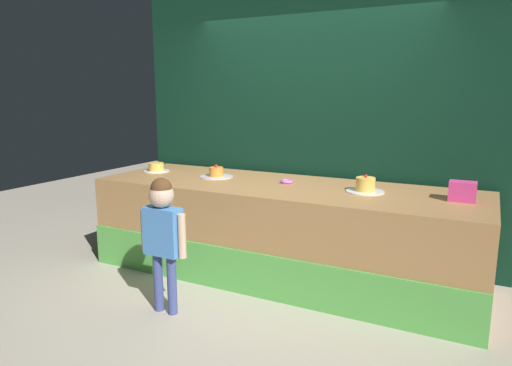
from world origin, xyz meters
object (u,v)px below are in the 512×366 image
object	(u,v)px
pink_box	(462,191)
donut	(287,181)
cake_right	(365,186)
child_figure	(163,227)
cake_left	(156,168)
cake_center	(216,173)

from	to	relation	value
pink_box	donut	world-z (taller)	pink_box
donut	cake_right	world-z (taller)	cake_right
child_figure	donut	xyz separation A→B (m)	(0.49, 1.25, 0.19)
child_figure	pink_box	xyz separation A→B (m)	(2.03, 1.20, 0.25)
cake_left	donut	bearing A→B (deg)	1.74
pink_box	cake_left	bearing A→B (deg)	-179.98
donut	cake_right	bearing A→B (deg)	-4.43
pink_box	cake_left	xyz separation A→B (m)	(-3.06, -0.00, -0.04)
cake_center	cake_right	distance (m)	1.53
cake_left	child_figure	bearing A→B (deg)	-49.19
pink_box	cake_center	distance (m)	2.30
cake_right	cake_center	bearing A→B (deg)	179.19
child_figure	cake_left	distance (m)	1.60
cake_left	cake_center	bearing A→B (deg)	0.67
donut	cake_right	xyz separation A→B (m)	(0.77, -0.06, 0.04)
donut	cake_center	bearing A→B (deg)	-177.20
child_figure	cake_left	size ratio (longest dim) A/B	3.87
cake_center	child_figure	bearing A→B (deg)	-77.33
donut	child_figure	bearing A→B (deg)	-111.56
pink_box	cake_right	distance (m)	0.77
pink_box	cake_right	size ratio (longest dim) A/B	0.62
child_figure	cake_right	distance (m)	1.75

